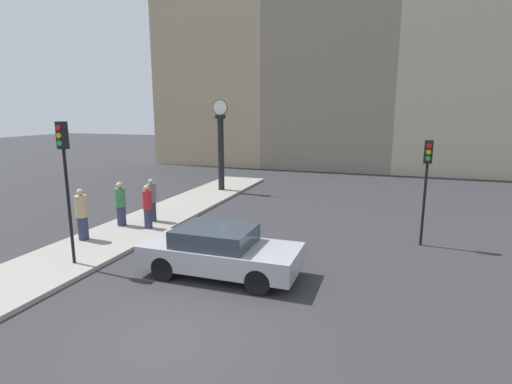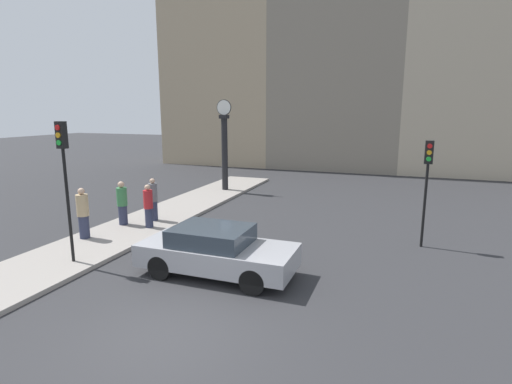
{
  "view_description": "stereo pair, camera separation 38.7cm",
  "coord_description": "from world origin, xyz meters",
  "px_view_note": "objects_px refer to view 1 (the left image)",
  "views": [
    {
      "loc": [
        3.96,
        -6.48,
        4.55
      ],
      "look_at": [
        -0.72,
        7.32,
        1.58
      ],
      "focal_mm": 28.0,
      "sensor_mm": 36.0,
      "label": 1
    },
    {
      "loc": [
        4.33,
        -6.35,
        4.55
      ],
      "look_at": [
        -0.72,
        7.32,
        1.58
      ],
      "focal_mm": 28.0,
      "sensor_mm": 36.0,
      "label": 2
    }
  ],
  "objects_px": {
    "pedestrian_grey_jacket": "(152,200)",
    "traffic_light_far": "(427,171)",
    "pedestrian_green_hoodie": "(121,204)",
    "traffic_light_near": "(65,164)",
    "sedan_car": "(220,251)",
    "pedestrian_red_top": "(147,207)",
    "pedestrian_tan_coat": "(82,215)",
    "street_clock": "(221,147)"
  },
  "relations": [
    {
      "from": "traffic_light_near",
      "to": "pedestrian_grey_jacket",
      "type": "xyz_separation_m",
      "value": [
        -0.38,
        4.73,
        -2.07
      ]
    },
    {
      "from": "traffic_light_far",
      "to": "pedestrian_grey_jacket",
      "type": "height_order",
      "value": "traffic_light_far"
    },
    {
      "from": "pedestrian_red_top",
      "to": "pedestrian_green_hoodie",
      "type": "distance_m",
      "value": 1.2
    },
    {
      "from": "pedestrian_red_top",
      "to": "pedestrian_grey_jacket",
      "type": "relative_size",
      "value": 0.96
    },
    {
      "from": "traffic_light_far",
      "to": "pedestrian_green_hoodie",
      "type": "distance_m",
      "value": 11.25
    },
    {
      "from": "street_clock",
      "to": "pedestrian_red_top",
      "type": "distance_m",
      "value": 8.07
    },
    {
      "from": "pedestrian_red_top",
      "to": "pedestrian_tan_coat",
      "type": "height_order",
      "value": "pedestrian_tan_coat"
    },
    {
      "from": "pedestrian_green_hoodie",
      "to": "pedestrian_grey_jacket",
      "type": "relative_size",
      "value": 0.99
    },
    {
      "from": "pedestrian_red_top",
      "to": "pedestrian_green_hoodie",
      "type": "xyz_separation_m",
      "value": [
        -1.2,
        -0.02,
        0.02
      ]
    },
    {
      "from": "pedestrian_tan_coat",
      "to": "pedestrian_grey_jacket",
      "type": "relative_size",
      "value": 1.03
    },
    {
      "from": "traffic_light_near",
      "to": "street_clock",
      "type": "relative_size",
      "value": 0.82
    },
    {
      "from": "street_clock",
      "to": "pedestrian_tan_coat",
      "type": "distance_m",
      "value": 9.99
    },
    {
      "from": "pedestrian_red_top",
      "to": "pedestrian_green_hoodie",
      "type": "bearing_deg",
      "value": -179.07
    },
    {
      "from": "traffic_light_far",
      "to": "street_clock",
      "type": "height_order",
      "value": "street_clock"
    },
    {
      "from": "traffic_light_near",
      "to": "pedestrian_grey_jacket",
      "type": "height_order",
      "value": "traffic_light_near"
    },
    {
      "from": "traffic_light_near",
      "to": "traffic_light_far",
      "type": "relative_size",
      "value": 1.15
    },
    {
      "from": "street_clock",
      "to": "pedestrian_grey_jacket",
      "type": "height_order",
      "value": "street_clock"
    },
    {
      "from": "pedestrian_green_hoodie",
      "to": "pedestrian_grey_jacket",
      "type": "height_order",
      "value": "pedestrian_grey_jacket"
    },
    {
      "from": "traffic_light_near",
      "to": "pedestrian_red_top",
      "type": "xyz_separation_m",
      "value": [
        0.04,
        3.8,
        -2.1
      ]
    },
    {
      "from": "pedestrian_grey_jacket",
      "to": "traffic_light_far",
      "type": "bearing_deg",
      "value": 3.89
    },
    {
      "from": "pedestrian_green_hoodie",
      "to": "pedestrian_tan_coat",
      "type": "relative_size",
      "value": 0.96
    },
    {
      "from": "sedan_car",
      "to": "pedestrian_grey_jacket",
      "type": "height_order",
      "value": "pedestrian_grey_jacket"
    },
    {
      "from": "sedan_car",
      "to": "street_clock",
      "type": "xyz_separation_m",
      "value": [
        -4.7,
        10.84,
        1.86
      ]
    },
    {
      "from": "pedestrian_grey_jacket",
      "to": "pedestrian_green_hoodie",
      "type": "bearing_deg",
      "value": -129.69
    },
    {
      "from": "traffic_light_near",
      "to": "traffic_light_far",
      "type": "distance_m",
      "value": 11.26
    },
    {
      "from": "traffic_light_far",
      "to": "pedestrian_green_hoodie",
      "type": "relative_size",
      "value": 2.09
    },
    {
      "from": "traffic_light_far",
      "to": "pedestrian_red_top",
      "type": "xyz_separation_m",
      "value": [
        -9.81,
        -1.62,
        -1.62
      ]
    },
    {
      "from": "pedestrian_tan_coat",
      "to": "pedestrian_grey_jacket",
      "type": "distance_m",
      "value": 3.0
    },
    {
      "from": "traffic_light_far",
      "to": "pedestrian_red_top",
      "type": "bearing_deg",
      "value": -170.62
    },
    {
      "from": "traffic_light_far",
      "to": "pedestrian_grey_jacket",
      "type": "relative_size",
      "value": 2.07
    },
    {
      "from": "street_clock",
      "to": "pedestrian_green_hoodie",
      "type": "bearing_deg",
      "value": -95.77
    },
    {
      "from": "sedan_car",
      "to": "pedestrian_tan_coat",
      "type": "height_order",
      "value": "pedestrian_tan_coat"
    },
    {
      "from": "street_clock",
      "to": "pedestrian_grey_jacket",
      "type": "xyz_separation_m",
      "value": [
        -0.02,
        -6.98,
        -1.57
      ]
    },
    {
      "from": "pedestrian_tan_coat",
      "to": "pedestrian_grey_jacket",
      "type": "height_order",
      "value": "pedestrian_tan_coat"
    },
    {
      "from": "traffic_light_near",
      "to": "pedestrian_tan_coat",
      "type": "distance_m",
      "value": 3.08
    },
    {
      "from": "traffic_light_near",
      "to": "pedestrian_grey_jacket",
      "type": "distance_m",
      "value": 5.18
    },
    {
      "from": "sedan_car",
      "to": "pedestrian_green_hoodie",
      "type": "distance_m",
      "value": 6.23
    },
    {
      "from": "pedestrian_green_hoodie",
      "to": "pedestrian_tan_coat",
      "type": "xyz_separation_m",
      "value": [
        -0.15,
        -1.9,
        0.04
      ]
    },
    {
      "from": "sedan_car",
      "to": "pedestrian_tan_coat",
      "type": "relative_size",
      "value": 2.43
    },
    {
      "from": "street_clock",
      "to": "sedan_car",
      "type": "bearing_deg",
      "value": -66.57
    },
    {
      "from": "traffic_light_near",
      "to": "pedestrian_red_top",
      "type": "distance_m",
      "value": 4.35
    },
    {
      "from": "traffic_light_near",
      "to": "sedan_car",
      "type": "bearing_deg",
      "value": 11.31
    }
  ]
}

